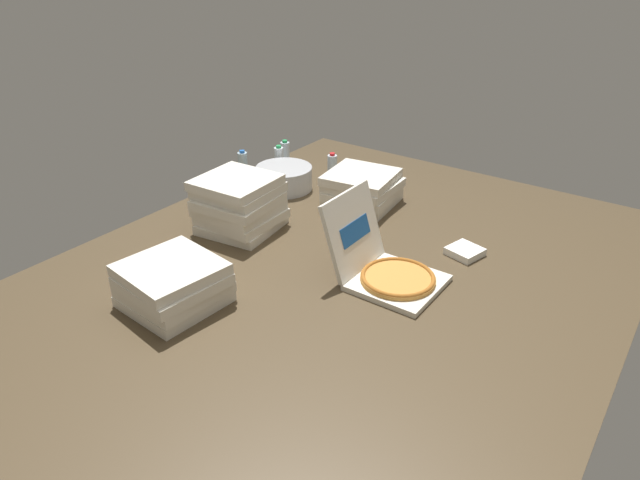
# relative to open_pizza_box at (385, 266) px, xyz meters

# --- Properties ---
(ground_plane) EXTENTS (3.20, 2.40, 0.02)m
(ground_plane) POSITION_rel_open_pizza_box_xyz_m (-0.10, 0.21, -0.08)
(ground_plane) COLOR #4C3D28
(open_pizza_box) EXTENTS (0.36, 0.49, 0.38)m
(open_pizza_box) POSITION_rel_open_pizza_box_xyz_m (0.00, 0.00, 0.00)
(open_pizza_box) COLOR silver
(open_pizza_box) RESTS_ON ground_plane
(pizza_stack_left_near) EXTENTS (0.41, 0.42, 0.19)m
(pizza_stack_left_near) POSITION_rel_open_pizza_box_xyz_m (-0.67, 0.63, 0.02)
(pizza_stack_left_near) COLOR silver
(pizza_stack_left_near) RESTS_ON ground_plane
(pizza_stack_center_far) EXTENTS (0.42, 0.42, 0.19)m
(pizza_stack_center_far) POSITION_rel_open_pizza_box_xyz_m (0.65, 0.53, 0.02)
(pizza_stack_center_far) COLOR silver
(pizza_stack_center_far) RESTS_ON ground_plane
(pizza_stack_right_near) EXTENTS (0.42, 0.41, 0.28)m
(pizza_stack_right_near) POSITION_rel_open_pizza_box_xyz_m (0.00, 0.88, 0.07)
(pizza_stack_right_near) COLOR silver
(pizza_stack_right_near) RESTS_ON ground_plane
(ice_bucket) EXTENTS (0.34, 0.34, 0.14)m
(ice_bucket) POSITION_rel_open_pizza_box_xyz_m (0.56, 1.03, -0.01)
(ice_bucket) COLOR #B7BABF
(ice_bucket) RESTS_ON ground_plane
(water_bottle_0) EXTENTS (0.06, 0.06, 0.20)m
(water_bottle_0) POSITION_rel_open_pizza_box_xyz_m (0.51, 1.32, 0.02)
(water_bottle_0) COLOR silver
(water_bottle_0) RESTS_ON ground_plane
(water_bottle_1) EXTENTS (0.06, 0.06, 0.20)m
(water_bottle_1) POSITION_rel_open_pizza_box_xyz_m (0.80, 0.84, 0.02)
(water_bottle_1) COLOR silver
(water_bottle_1) RESTS_ON ground_plane
(water_bottle_2) EXTENTS (0.06, 0.06, 0.20)m
(water_bottle_2) POSITION_rel_open_pizza_box_xyz_m (0.30, 0.92, 0.02)
(water_bottle_2) COLOR silver
(water_bottle_2) RESTS_ON ground_plane
(water_bottle_3) EXTENTS (0.06, 0.06, 0.20)m
(water_bottle_3) POSITION_rel_open_pizza_box_xyz_m (0.82, 1.23, 0.02)
(water_bottle_3) COLOR silver
(water_bottle_3) RESTS_ON ground_plane
(water_bottle_4) EXTENTS (0.06, 0.06, 0.20)m
(water_bottle_4) POSITION_rel_open_pizza_box_xyz_m (0.72, 1.20, 0.02)
(water_bottle_4) COLOR white
(water_bottle_4) RESTS_ON ground_plane
(napkin_pile) EXTENTS (0.18, 0.18, 0.04)m
(napkin_pile) POSITION_rel_open_pizza_box_xyz_m (0.43, -0.20, -0.06)
(napkin_pile) COLOR white
(napkin_pile) RESTS_ON ground_plane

